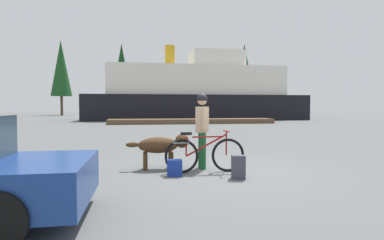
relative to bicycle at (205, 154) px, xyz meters
The scene contains 12 objects.
ground_plane 0.51m from the bicycle, 11.82° to the left, with size 160.00×160.00×0.00m, color #595B5B.
bicycle is the anchor object (origin of this frame).
person_cyclist 0.83m from the bicycle, 85.29° to the left, with size 0.32×0.53×1.78m.
dog 1.08m from the bicycle, 148.16° to the left, with size 1.48×0.44×0.82m.
backpack 0.91m from the bicycle, 51.28° to the right, with size 0.28×0.20×0.48m, color #3F3F4C.
handbag_pannier 0.78m from the bicycle, 160.06° to the right, with size 0.32×0.18×0.35m, color navy.
dock_pier 20.35m from the bicycle, 81.40° to the left, with size 14.18×2.24×0.40m, color brown.
ferry_boat 29.37m from the bicycle, 80.21° to the left, with size 24.08×7.73×8.31m.
pine_tree_far_left 51.45m from the bicycle, 106.27° to the left, with size 3.38×3.38×12.47m.
pine_tree_center 50.33m from the bicycle, 95.12° to the left, with size 3.44×3.44×12.39m.
pine_tree_far_right 52.13m from the bicycle, 70.28° to the left, with size 3.68×3.68×12.82m.
pine_tree_mid_back 56.42m from the bicycle, 85.74° to the left, with size 3.57×3.57×9.64m.
Camera 1 is at (-1.73, -6.92, 1.47)m, focal length 29.60 mm.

